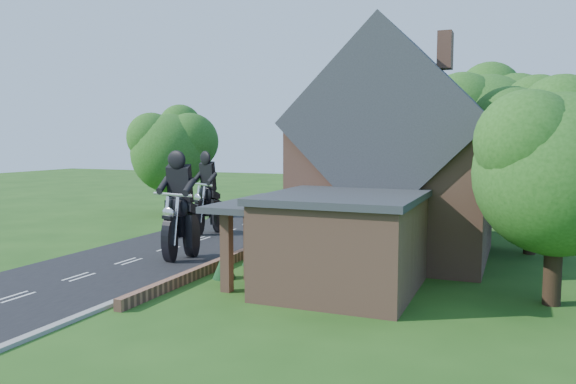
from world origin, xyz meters
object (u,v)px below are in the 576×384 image
at_px(garden_wall, 266,244).
at_px(motorcycle_follow, 209,222).
at_px(motorcycle_lead, 181,244).
at_px(house, 397,161).
at_px(annex, 340,240).

xyz_separation_m(garden_wall, motorcycle_follow, (-4.70, 2.54, 0.50)).
bearing_deg(motorcycle_lead, house, -139.29).
relative_size(garden_wall, annex, 3.12).
height_order(garden_wall, annex, annex).
height_order(garden_wall, motorcycle_lead, motorcycle_lead).
xyz_separation_m(motorcycle_lead, motorcycle_follow, (-2.32, 6.35, -0.03)).
distance_m(annex, motorcycle_follow, 13.27).
relative_size(motorcycle_lead, motorcycle_follow, 1.04).
height_order(garden_wall, house, house).
height_order(garden_wall, motorcycle_follow, motorcycle_follow).
relative_size(garden_wall, motorcycle_lead, 14.09).
bearing_deg(annex, motorcycle_lead, 165.94).
bearing_deg(garden_wall, house, 9.17).
bearing_deg(house, motorcycle_follow, 171.94).
relative_size(garden_wall, house, 2.15).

